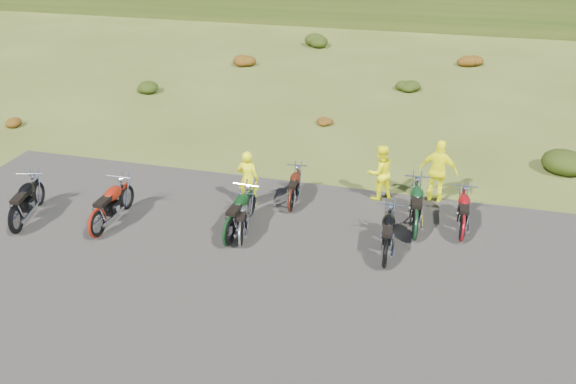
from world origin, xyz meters
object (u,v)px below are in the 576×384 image
(motorcycle_3, at_px, (241,246))
(motorcycle_7, at_px, (413,239))
(motorcycle_0, at_px, (19,233))
(person_middle, at_px, (248,180))

(motorcycle_3, relative_size, motorcycle_7, 0.80)
(motorcycle_7, bearing_deg, motorcycle_0, 99.57)
(motorcycle_0, distance_m, motorcycle_7, 10.52)
(motorcycle_0, relative_size, motorcycle_3, 1.20)
(motorcycle_0, bearing_deg, motorcycle_3, -95.95)
(motorcycle_3, distance_m, motorcycle_7, 4.53)
(motorcycle_7, bearing_deg, person_middle, 79.11)
(motorcycle_0, relative_size, motorcycle_7, 0.95)
(motorcycle_0, height_order, person_middle, person_middle)
(motorcycle_7, distance_m, person_middle, 4.88)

